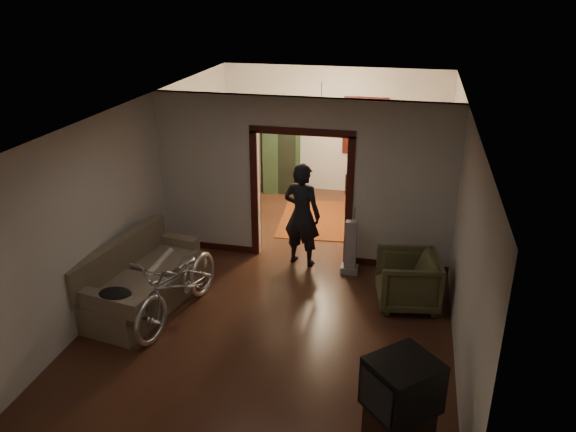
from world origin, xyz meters
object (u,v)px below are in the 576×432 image
(bicycle, at_px, (178,284))
(armchair, at_px, (407,280))
(sofa, at_px, (144,274))
(locker, at_px, (280,155))
(person, at_px, (302,215))
(desk, at_px, (383,190))

(bicycle, relative_size, armchair, 2.29)
(sofa, bearing_deg, locker, 91.00)
(sofa, distance_m, armchair, 3.88)
(bicycle, xyz_separation_m, locker, (0.16, 5.47, 0.30))
(bicycle, height_order, person, person)
(desk, bearing_deg, locker, 177.47)
(locker, bearing_deg, sofa, -118.34)
(sofa, height_order, person, person)
(armchair, bearing_deg, locker, -155.29)
(bicycle, distance_m, desk, 5.63)
(locker, bearing_deg, person, -90.34)
(armchair, height_order, locker, locker)
(sofa, distance_m, desk, 5.74)
(locker, bearing_deg, armchair, -75.38)
(bicycle, bearing_deg, locker, 96.84)
(armchair, distance_m, person, 2.09)
(armchair, xyz_separation_m, desk, (-0.63, 3.96, -0.04))
(sofa, bearing_deg, desk, 66.29)
(desk, bearing_deg, bicycle, -108.58)
(sofa, xyz_separation_m, person, (2.00, 1.79, 0.40))
(armchair, relative_size, person, 0.50)
(armchair, height_order, desk, armchair)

